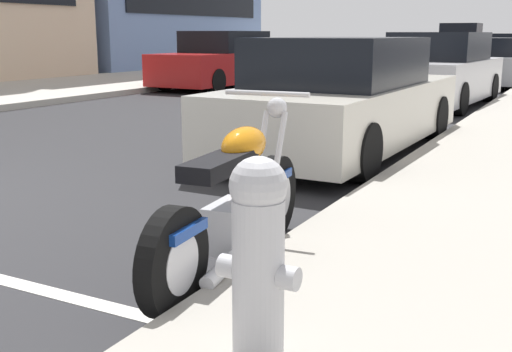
{
  "coord_description": "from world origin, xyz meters",
  "views": [
    {
      "loc": [
        -2.48,
        -5.94,
        1.49
      ],
      "look_at": [
        1.13,
        -4.03,
        0.56
      ],
      "focal_mm": 44.09,
      "sensor_mm": 36.0,
      "label": 1
    }
  ],
  "objects_px": {
    "parked_motorcycle": "(235,206)",
    "parked_car_far_down_curb": "(343,100)",
    "parked_car_second_in_row": "(512,56)",
    "parked_car_at_intersection": "(439,72)",
    "car_opposite_curb": "(222,62)",
    "fire_hydrant": "(258,254)",
    "parked_car_behind_motorcycle": "(485,63)",
    "crossing_truck": "(474,43)"
  },
  "relations": [
    {
      "from": "parked_motorcycle",
      "to": "parked_car_far_down_curb",
      "type": "distance_m",
      "value": 4.27
    },
    {
      "from": "parked_car_second_in_row",
      "to": "parked_motorcycle",
      "type": "bearing_deg",
      "value": 179.63
    },
    {
      "from": "parked_car_at_intersection",
      "to": "parked_car_second_in_row",
      "type": "height_order",
      "value": "parked_car_at_intersection"
    },
    {
      "from": "parked_car_far_down_curb",
      "to": "car_opposite_curb",
      "type": "distance_m",
      "value": 10.02
    },
    {
      "from": "parked_car_at_intersection",
      "to": "fire_hydrant",
      "type": "relative_size",
      "value": 5.02
    },
    {
      "from": "parked_car_behind_motorcycle",
      "to": "fire_hydrant",
      "type": "distance_m",
      "value": 16.98
    },
    {
      "from": "parked_motorcycle",
      "to": "parked_car_behind_motorcycle",
      "type": "distance_m",
      "value": 15.77
    },
    {
      "from": "parked_car_far_down_curb",
      "to": "car_opposite_curb",
      "type": "bearing_deg",
      "value": 40.87
    },
    {
      "from": "parked_car_far_down_curb",
      "to": "parked_car_at_intersection",
      "type": "relative_size",
      "value": 1.07
    },
    {
      "from": "parked_car_second_in_row",
      "to": "crossing_truck",
      "type": "bearing_deg",
      "value": 12.52
    },
    {
      "from": "parked_car_at_intersection",
      "to": "parked_car_second_in_row",
      "type": "xyz_separation_m",
      "value": [
        11.95,
        -0.13,
        -0.02
      ]
    },
    {
      "from": "parked_car_at_intersection",
      "to": "parked_car_behind_motorcycle",
      "type": "distance_m",
      "value": 5.65
    },
    {
      "from": "parked_car_behind_motorcycle",
      "to": "parked_motorcycle",
      "type": "bearing_deg",
      "value": 179.33
    },
    {
      "from": "car_opposite_curb",
      "to": "fire_hydrant",
      "type": "xyz_separation_m",
      "value": [
        -13.05,
        -8.0,
        -0.12
      ]
    },
    {
      "from": "parked_car_behind_motorcycle",
      "to": "parked_car_second_in_row",
      "type": "bearing_deg",
      "value": -4.06
    },
    {
      "from": "parked_car_far_down_curb",
      "to": "parked_car_behind_motorcycle",
      "type": "xyz_separation_m",
      "value": [
        11.56,
        -0.01,
        -0.01
      ]
    },
    {
      "from": "parked_car_far_down_curb",
      "to": "parked_car_second_in_row",
      "type": "xyz_separation_m",
      "value": [
        17.87,
        -0.06,
        0.01
      ]
    },
    {
      "from": "parked_car_second_in_row",
      "to": "car_opposite_curb",
      "type": "xyz_separation_m",
      "value": [
        -10.16,
        6.46,
        0.04
      ]
    },
    {
      "from": "parked_car_far_down_curb",
      "to": "fire_hydrant",
      "type": "xyz_separation_m",
      "value": [
        -5.35,
        -1.59,
        -0.07
      ]
    },
    {
      "from": "parked_car_at_intersection",
      "to": "car_opposite_curb",
      "type": "relative_size",
      "value": 0.94
    },
    {
      "from": "parked_car_far_down_curb",
      "to": "parked_car_at_intersection",
      "type": "xyz_separation_m",
      "value": [
        5.92,
        0.07,
        0.03
      ]
    },
    {
      "from": "parked_car_second_in_row",
      "to": "fire_hydrant",
      "type": "distance_m",
      "value": 23.27
    },
    {
      "from": "parked_car_second_in_row",
      "to": "fire_hydrant",
      "type": "relative_size",
      "value": 4.7
    },
    {
      "from": "parked_motorcycle",
      "to": "crossing_truck",
      "type": "height_order",
      "value": "crossing_truck"
    },
    {
      "from": "parked_motorcycle",
      "to": "car_opposite_curb",
      "type": "relative_size",
      "value": 0.45
    },
    {
      "from": "parked_car_far_down_curb",
      "to": "parked_car_second_in_row",
      "type": "relative_size",
      "value": 1.14
    },
    {
      "from": "car_opposite_curb",
      "to": "parked_car_far_down_curb",
      "type": "bearing_deg",
      "value": 40.89
    },
    {
      "from": "parked_car_far_down_curb",
      "to": "fire_hydrant",
      "type": "distance_m",
      "value": 5.58
    },
    {
      "from": "parked_car_far_down_curb",
      "to": "car_opposite_curb",
      "type": "height_order",
      "value": "car_opposite_curb"
    },
    {
      "from": "parked_car_far_down_curb",
      "to": "parked_car_behind_motorcycle",
      "type": "bearing_deg",
      "value": 1.12
    },
    {
      "from": "parked_motorcycle",
      "to": "parked_car_at_intersection",
      "type": "bearing_deg",
      "value": -0.1
    },
    {
      "from": "parked_car_behind_motorcycle",
      "to": "crossing_truck",
      "type": "bearing_deg",
      "value": 6.45
    },
    {
      "from": "parked_car_at_intersection",
      "to": "fire_hydrant",
      "type": "bearing_deg",
      "value": -168.33
    },
    {
      "from": "parked_motorcycle",
      "to": "crossing_truck",
      "type": "bearing_deg",
      "value": 1.8
    },
    {
      "from": "parked_car_at_intersection",
      "to": "parked_car_second_in_row",
      "type": "bearing_deg",
      "value": 2.65
    },
    {
      "from": "parked_car_behind_motorcycle",
      "to": "crossing_truck",
      "type": "height_order",
      "value": "crossing_truck"
    },
    {
      "from": "parked_car_far_down_curb",
      "to": "parked_motorcycle",
      "type": "bearing_deg",
      "value": -167.82
    },
    {
      "from": "parked_car_at_intersection",
      "to": "crossing_truck",
      "type": "relative_size",
      "value": 0.79
    },
    {
      "from": "parked_car_behind_motorcycle",
      "to": "parked_car_second_in_row",
      "type": "xyz_separation_m",
      "value": [
        6.31,
        -0.05,
        0.02
      ]
    },
    {
      "from": "parked_car_behind_motorcycle",
      "to": "fire_hydrant",
      "type": "height_order",
      "value": "parked_car_behind_motorcycle"
    },
    {
      "from": "crossing_truck",
      "to": "fire_hydrant",
      "type": "relative_size",
      "value": 6.36
    },
    {
      "from": "fire_hydrant",
      "to": "crossing_truck",
      "type": "bearing_deg",
      "value": 7.9
    }
  ]
}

